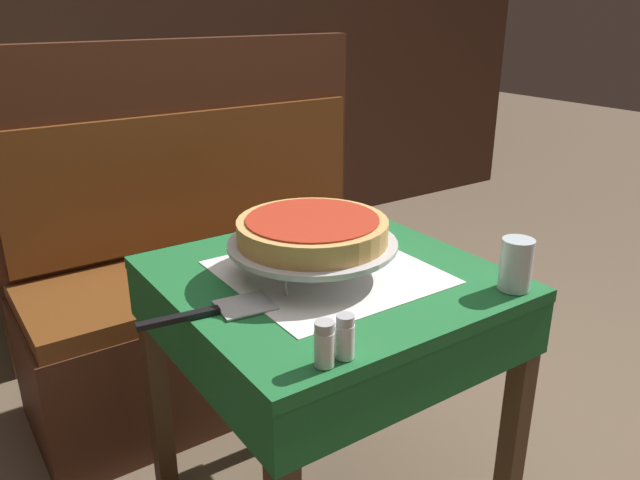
{
  "coord_description": "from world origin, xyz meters",
  "views": [
    {
      "loc": [
        -0.76,
        -1.08,
        1.31
      ],
      "look_at": [
        -0.03,
        -0.02,
        0.81
      ],
      "focal_mm": 35.0,
      "sensor_mm": 36.0,
      "label": 1
    }
  ],
  "objects_px": {
    "dining_table_front": "(327,311)",
    "water_glass_near": "(516,264)",
    "salt_shaker": "(324,344)",
    "condiment_caddy": "(63,152)",
    "dining_table_rear": "(69,181)",
    "pepper_shaker": "(345,337)",
    "deep_dish_pizza": "(312,230)",
    "pizza_server": "(214,311)",
    "booth_bench": "(220,294)",
    "pizza_pan_stand": "(313,245)"
  },
  "relations": [
    {
      "from": "dining_table_front",
      "to": "water_glass_near",
      "type": "relative_size",
      "value": 6.3
    },
    {
      "from": "salt_shaker",
      "to": "condiment_caddy",
      "type": "xyz_separation_m",
      "value": [
        -0.01,
        1.77,
        -0.01
      ]
    },
    {
      "from": "dining_table_rear",
      "to": "salt_shaker",
      "type": "distance_m",
      "value": 1.87
    },
    {
      "from": "dining_table_front",
      "to": "pepper_shaker",
      "type": "height_order",
      "value": "pepper_shaker"
    },
    {
      "from": "deep_dish_pizza",
      "to": "water_glass_near",
      "type": "distance_m",
      "value": 0.45
    },
    {
      "from": "pizza_server",
      "to": "pepper_shaker",
      "type": "xyz_separation_m",
      "value": [
        0.12,
        -0.28,
        0.04
      ]
    },
    {
      "from": "salt_shaker",
      "to": "pepper_shaker",
      "type": "height_order",
      "value": "same"
    },
    {
      "from": "dining_table_front",
      "to": "booth_bench",
      "type": "distance_m",
      "value": 0.8
    },
    {
      "from": "booth_bench",
      "to": "water_glass_near",
      "type": "bearing_deg",
      "value": -78.21
    },
    {
      "from": "pepper_shaker",
      "to": "booth_bench",
      "type": "bearing_deg",
      "value": 76.78
    },
    {
      "from": "booth_bench",
      "to": "pepper_shaker",
      "type": "xyz_separation_m",
      "value": [
        -0.25,
        -1.07,
        0.42
      ]
    },
    {
      "from": "dining_table_front",
      "to": "dining_table_rear",
      "type": "xyz_separation_m",
      "value": [
        -0.21,
        1.55,
        -0.0
      ]
    },
    {
      "from": "water_glass_near",
      "to": "condiment_caddy",
      "type": "height_order",
      "value": "condiment_caddy"
    },
    {
      "from": "booth_bench",
      "to": "deep_dish_pizza",
      "type": "xyz_separation_m",
      "value": [
        -0.09,
        -0.73,
        0.48
      ]
    },
    {
      "from": "dining_table_front",
      "to": "condiment_caddy",
      "type": "bearing_deg",
      "value": 99.31
    },
    {
      "from": "water_glass_near",
      "to": "booth_bench",
      "type": "bearing_deg",
      "value": 101.79
    },
    {
      "from": "pizza_pan_stand",
      "to": "pizza_server",
      "type": "distance_m",
      "value": 0.29
    },
    {
      "from": "water_glass_near",
      "to": "dining_table_rear",
      "type": "bearing_deg",
      "value": 104.95
    },
    {
      "from": "dining_table_front",
      "to": "booth_bench",
      "type": "height_order",
      "value": "booth_bench"
    },
    {
      "from": "pizza_pan_stand",
      "to": "water_glass_near",
      "type": "xyz_separation_m",
      "value": [
        0.31,
        -0.32,
        -0.01
      ]
    },
    {
      "from": "pizza_pan_stand",
      "to": "pepper_shaker",
      "type": "bearing_deg",
      "value": -115.01
    },
    {
      "from": "dining_table_rear",
      "to": "pizza_server",
      "type": "xyz_separation_m",
      "value": [
        -0.09,
        -1.59,
        0.11
      ]
    },
    {
      "from": "deep_dish_pizza",
      "to": "pepper_shaker",
      "type": "distance_m",
      "value": 0.38
    },
    {
      "from": "salt_shaker",
      "to": "pepper_shaker",
      "type": "relative_size",
      "value": 1.01
    },
    {
      "from": "deep_dish_pizza",
      "to": "water_glass_near",
      "type": "bearing_deg",
      "value": -45.38
    },
    {
      "from": "dining_table_front",
      "to": "pizza_server",
      "type": "relative_size",
      "value": 2.56
    },
    {
      "from": "dining_table_rear",
      "to": "water_glass_near",
      "type": "distance_m",
      "value": 1.92
    },
    {
      "from": "booth_bench",
      "to": "pizza_pan_stand",
      "type": "xyz_separation_m",
      "value": [
        -0.09,
        -0.73,
        0.45
      ]
    },
    {
      "from": "dining_table_rear",
      "to": "salt_shaker",
      "type": "xyz_separation_m",
      "value": [
        -0.02,
        -1.87,
        0.15
      ]
    },
    {
      "from": "booth_bench",
      "to": "salt_shaker",
      "type": "xyz_separation_m",
      "value": [
        -0.29,
        -1.07,
        0.42
      ]
    },
    {
      "from": "booth_bench",
      "to": "pizza_pan_stand",
      "type": "distance_m",
      "value": 0.86
    },
    {
      "from": "deep_dish_pizza",
      "to": "pepper_shaker",
      "type": "height_order",
      "value": "deep_dish_pizza"
    },
    {
      "from": "dining_table_rear",
      "to": "salt_shaker",
      "type": "relative_size",
      "value": 9.12
    },
    {
      "from": "deep_dish_pizza",
      "to": "condiment_caddy",
      "type": "bearing_deg",
      "value": 98.14
    },
    {
      "from": "condiment_caddy",
      "to": "salt_shaker",
      "type": "bearing_deg",
      "value": -89.82
    },
    {
      "from": "pepper_shaker",
      "to": "dining_table_front",
      "type": "bearing_deg",
      "value": 59.56
    },
    {
      "from": "booth_bench",
      "to": "water_glass_near",
      "type": "xyz_separation_m",
      "value": [
        0.22,
        -1.05,
        0.44
      ]
    },
    {
      "from": "condiment_caddy",
      "to": "booth_bench",
      "type": "bearing_deg",
      "value": -66.9
    },
    {
      "from": "dining_table_front",
      "to": "pepper_shaker",
      "type": "bearing_deg",
      "value": -120.44
    },
    {
      "from": "salt_shaker",
      "to": "pizza_server",
      "type": "bearing_deg",
      "value": 104.74
    },
    {
      "from": "water_glass_near",
      "to": "pepper_shaker",
      "type": "bearing_deg",
      "value": -177.99
    },
    {
      "from": "dining_table_rear",
      "to": "deep_dish_pizza",
      "type": "relative_size",
      "value": 2.22
    },
    {
      "from": "booth_bench",
      "to": "condiment_caddy",
      "type": "xyz_separation_m",
      "value": [
        -0.3,
        0.7,
        0.41
      ]
    },
    {
      "from": "pepper_shaker",
      "to": "condiment_caddy",
      "type": "distance_m",
      "value": 1.77
    },
    {
      "from": "salt_shaker",
      "to": "condiment_caddy",
      "type": "relative_size",
      "value": 0.53
    },
    {
      "from": "booth_bench",
      "to": "condiment_caddy",
      "type": "bearing_deg",
      "value": 113.1
    },
    {
      "from": "water_glass_near",
      "to": "salt_shaker",
      "type": "bearing_deg",
      "value": -178.16
    },
    {
      "from": "pepper_shaker",
      "to": "pizza_server",
      "type": "bearing_deg",
      "value": 112.72
    },
    {
      "from": "pizza_server",
      "to": "water_glass_near",
      "type": "height_order",
      "value": "water_glass_near"
    },
    {
      "from": "dining_table_front",
      "to": "condiment_caddy",
      "type": "xyz_separation_m",
      "value": [
        -0.24,
        1.45,
        0.14
      ]
    }
  ]
}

